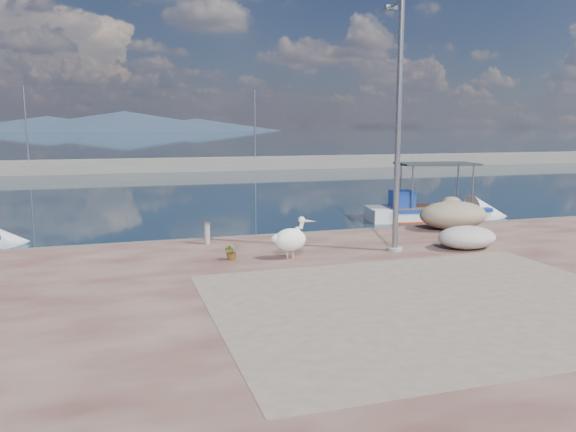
% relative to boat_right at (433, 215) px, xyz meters
% --- Properties ---
extents(ground, '(1400.00, 1400.00, 0.00)m').
position_rel_boat_right_xyz_m(ground, '(-8.26, -8.73, -0.23)').
color(ground, '#162635').
rests_on(ground, ground).
extents(quay, '(44.00, 22.00, 0.50)m').
position_rel_boat_right_xyz_m(quay, '(-8.26, -14.73, 0.02)').
color(quay, '#4B2420').
rests_on(quay, ground).
extents(quay_patch, '(9.00, 7.00, 0.01)m').
position_rel_boat_right_xyz_m(quay_patch, '(-7.26, -11.73, 0.28)').
color(quay_patch, gray).
rests_on(quay_patch, quay).
extents(breakwater, '(120.00, 2.20, 7.50)m').
position_rel_boat_right_xyz_m(breakwater, '(-8.26, 31.27, 0.38)').
color(breakwater, gray).
rests_on(breakwater, ground).
extents(mountains, '(370.00, 280.00, 22.00)m').
position_rel_boat_right_xyz_m(mountains, '(-3.86, 641.27, 9.28)').
color(mountains, '#28384C').
rests_on(mountains, ground).
extents(boat_right, '(6.32, 3.03, 2.92)m').
position_rel_boat_right_xyz_m(boat_right, '(0.00, 0.00, 0.00)').
color(boat_right, white).
rests_on(boat_right, ground).
extents(pelican, '(1.20, 0.65, 1.15)m').
position_rel_boat_right_xyz_m(pelican, '(-8.88, -7.20, 0.81)').
color(pelican, tan).
rests_on(pelican, quay).
extents(lamp_post, '(0.44, 0.96, 7.00)m').
position_rel_boat_right_xyz_m(lamp_post, '(-5.72, -7.13, 3.57)').
color(lamp_post, gray).
rests_on(lamp_post, quay).
extents(bollard_near, '(0.23, 0.23, 0.69)m').
position_rel_boat_right_xyz_m(bollard_near, '(-10.73, -4.58, 0.65)').
color(bollard_near, gray).
rests_on(bollard_near, quay).
extents(potted_plant, '(0.53, 0.49, 0.47)m').
position_rel_boat_right_xyz_m(potted_plant, '(-10.44, -6.84, 0.51)').
color(potted_plant, '#33722D').
rests_on(potted_plant, quay).
extents(net_pile_d, '(1.77, 1.33, 0.67)m').
position_rel_boat_right_xyz_m(net_pile_d, '(-3.55, -7.51, 0.60)').
color(net_pile_d, beige).
rests_on(net_pile_d, quay).
extents(net_pile_c, '(2.47, 1.77, 0.97)m').
position_rel_boat_right_xyz_m(net_pile_c, '(-2.08, -4.58, 0.76)').
color(net_pile_c, tan).
rests_on(net_pile_c, quay).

